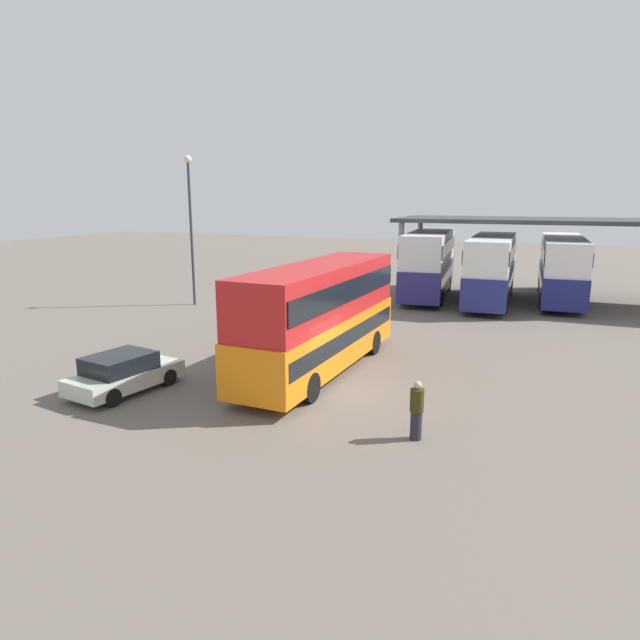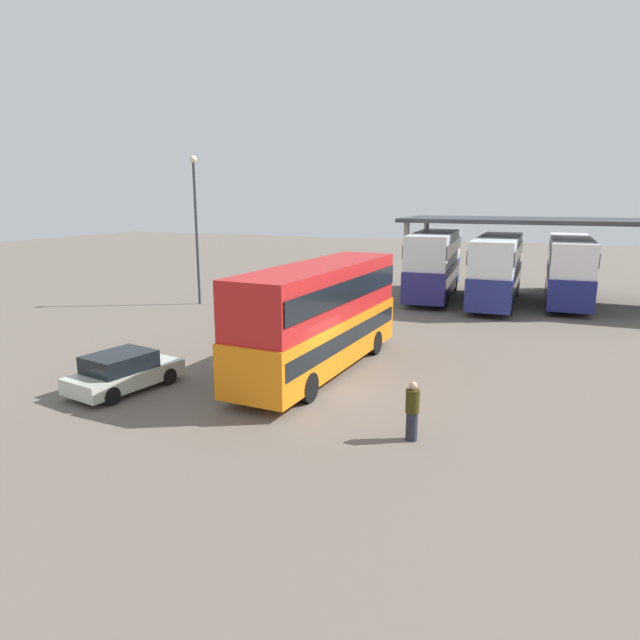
{
  "view_description": "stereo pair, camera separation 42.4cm",
  "coord_description": "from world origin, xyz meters",
  "px_view_note": "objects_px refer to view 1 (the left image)",
  "views": [
    {
      "loc": [
        6.51,
        -16.7,
        6.5
      ],
      "look_at": [
        -1.2,
        2.18,
        2.0
      ],
      "focal_mm": 31.25,
      "sensor_mm": 36.0,
      "label": 1
    },
    {
      "loc": [
        6.9,
        -16.54,
        6.5
      ],
      "look_at": [
        -1.2,
        2.18,
        2.0
      ],
      "focal_mm": 31.25,
      "sensor_mm": 36.0,
      "label": 2
    }
  ],
  "objects_px": {
    "parked_hatchback": "(123,373)",
    "double_decker_far_right": "(562,266)",
    "double_decker_mid_row": "(491,267)",
    "double_decker_main": "(320,314)",
    "pedestrian_waiting": "(417,410)",
    "double_decker_near_canopy": "(429,262)",
    "lamppost_tall": "(190,214)"
  },
  "relations": [
    {
      "from": "lamppost_tall",
      "to": "double_decker_main",
      "type": "bearing_deg",
      "value": -37.92
    },
    {
      "from": "double_decker_near_canopy",
      "to": "double_decker_mid_row",
      "type": "relative_size",
      "value": 1.0
    },
    {
      "from": "double_decker_main",
      "to": "double_decker_far_right",
      "type": "bearing_deg",
      "value": -21.85
    },
    {
      "from": "double_decker_near_canopy",
      "to": "lamppost_tall",
      "type": "height_order",
      "value": "lamppost_tall"
    },
    {
      "from": "pedestrian_waiting",
      "to": "parked_hatchback",
      "type": "bearing_deg",
      "value": 3.17
    },
    {
      "from": "parked_hatchback",
      "to": "double_decker_far_right",
      "type": "height_order",
      "value": "double_decker_far_right"
    },
    {
      "from": "double_decker_far_right",
      "to": "lamppost_tall",
      "type": "bearing_deg",
      "value": 113.2
    },
    {
      "from": "double_decker_far_right",
      "to": "pedestrian_waiting",
      "type": "relative_size",
      "value": 6.67
    },
    {
      "from": "lamppost_tall",
      "to": "pedestrian_waiting",
      "type": "xyz_separation_m",
      "value": [
        17.1,
        -14.32,
        -4.68
      ]
    },
    {
      "from": "double_decker_far_right",
      "to": "parked_hatchback",
      "type": "bearing_deg",
      "value": 148.11
    },
    {
      "from": "pedestrian_waiting",
      "to": "lamppost_tall",
      "type": "bearing_deg",
      "value": -36.71
    },
    {
      "from": "double_decker_near_canopy",
      "to": "double_decker_far_right",
      "type": "bearing_deg",
      "value": -83.74
    },
    {
      "from": "parked_hatchback",
      "to": "double_decker_near_canopy",
      "type": "bearing_deg",
      "value": -4.89
    },
    {
      "from": "double_decker_mid_row",
      "to": "double_decker_far_right",
      "type": "relative_size",
      "value": 0.92
    },
    {
      "from": "pedestrian_waiting",
      "to": "double_decker_mid_row",
      "type": "bearing_deg",
      "value": -86.19
    },
    {
      "from": "double_decker_mid_row",
      "to": "double_decker_main",
      "type": "bearing_deg",
      "value": 163.67
    },
    {
      "from": "double_decker_near_canopy",
      "to": "double_decker_mid_row",
      "type": "height_order",
      "value": "double_decker_near_canopy"
    },
    {
      "from": "double_decker_main",
      "to": "lamppost_tall",
      "type": "bearing_deg",
      "value": 54.21
    },
    {
      "from": "double_decker_near_canopy",
      "to": "pedestrian_waiting",
      "type": "height_order",
      "value": "double_decker_near_canopy"
    },
    {
      "from": "parked_hatchback",
      "to": "double_decker_near_canopy",
      "type": "distance_m",
      "value": 23.29
    },
    {
      "from": "parked_hatchback",
      "to": "lamppost_tall",
      "type": "bearing_deg",
      "value": 35.71
    },
    {
      "from": "double_decker_main",
      "to": "pedestrian_waiting",
      "type": "distance_m",
      "value": 6.85
    },
    {
      "from": "parked_hatchback",
      "to": "double_decker_near_canopy",
      "type": "xyz_separation_m",
      "value": [
        5.79,
        22.5,
        1.69
      ]
    },
    {
      "from": "double_decker_near_canopy",
      "to": "pedestrian_waiting",
      "type": "xyz_separation_m",
      "value": [
        4.28,
        -22.51,
        -1.52
      ]
    },
    {
      "from": "lamppost_tall",
      "to": "pedestrian_waiting",
      "type": "bearing_deg",
      "value": -39.95
    },
    {
      "from": "parked_hatchback",
      "to": "double_decker_mid_row",
      "type": "distance_m",
      "value": 23.9
    },
    {
      "from": "parked_hatchback",
      "to": "double_decker_far_right",
      "type": "bearing_deg",
      "value": -20.49
    },
    {
      "from": "double_decker_main",
      "to": "lamppost_tall",
      "type": "relative_size",
      "value": 1.15
    },
    {
      "from": "double_decker_main",
      "to": "parked_hatchback",
      "type": "bearing_deg",
      "value": 133.65
    },
    {
      "from": "double_decker_main",
      "to": "parked_hatchback",
      "type": "xyz_separation_m",
      "value": [
        -5.31,
        -4.7,
        -1.57
      ]
    },
    {
      "from": "double_decker_main",
      "to": "parked_hatchback",
      "type": "relative_size",
      "value": 2.5
    },
    {
      "from": "double_decker_near_canopy",
      "to": "lamppost_tall",
      "type": "distance_m",
      "value": 15.54
    }
  ]
}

